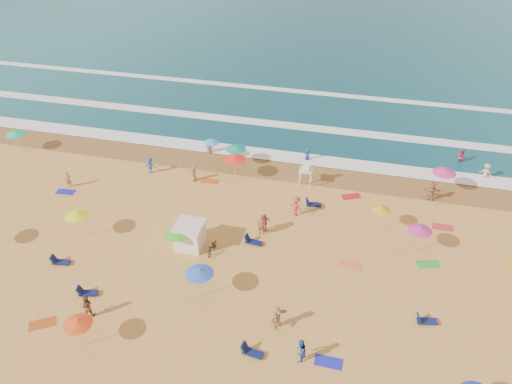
# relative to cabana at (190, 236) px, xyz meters

# --- Properties ---
(ground) EXTENTS (220.00, 220.00, 0.00)m
(ground) POSITION_rel_cabana_xyz_m (5.45, 0.45, -1.00)
(ground) COLOR gold
(ground) RESTS_ON ground
(wet_sand) EXTENTS (220.00, 220.00, 0.00)m
(wet_sand) POSITION_rel_cabana_xyz_m (5.45, 12.95, -0.99)
(wet_sand) COLOR olive
(wet_sand) RESTS_ON ground
(surf_foam) EXTENTS (200.00, 18.70, 0.05)m
(surf_foam) POSITION_rel_cabana_xyz_m (5.45, 21.77, -0.90)
(surf_foam) COLOR white
(surf_foam) RESTS_ON ground
(cabana) EXTENTS (2.00, 2.00, 2.00)m
(cabana) POSITION_rel_cabana_xyz_m (0.00, 0.00, 0.00)
(cabana) COLOR white
(cabana) RESTS_ON ground
(cabana_roof) EXTENTS (2.20, 2.20, 0.12)m
(cabana_roof) POSITION_rel_cabana_xyz_m (0.00, 0.00, 1.06)
(cabana_roof) COLOR silver
(cabana_roof) RESTS_ON cabana
(bicycle) EXTENTS (0.70, 1.78, 0.92)m
(bicycle) POSITION_rel_cabana_xyz_m (1.90, -0.30, -0.54)
(bicycle) COLOR black
(bicycle) RESTS_ON ground
(lifeguard_stand) EXTENTS (1.20, 1.20, 2.10)m
(lifeguard_stand) POSITION_rel_cabana_xyz_m (7.38, 11.02, 0.05)
(lifeguard_stand) COLOR white
(lifeguard_stand) RESTS_ON ground
(beach_umbrellas) EXTENTS (55.21, 28.59, 0.80)m
(beach_umbrellas) POSITION_rel_cabana_xyz_m (2.78, 1.80, 1.15)
(beach_umbrellas) COLOR orange
(beach_umbrellas) RESTS_ON ground
(loungers) EXTENTS (41.72, 17.75, 0.34)m
(loungers) POSITION_rel_cabana_xyz_m (10.67, -1.26, -0.83)
(loungers) COLOR #0F1A4E
(loungers) RESTS_ON ground
(towels) EXTENTS (39.13, 24.60, 0.03)m
(towels) POSITION_rel_cabana_xyz_m (8.10, -0.56, -0.98)
(towels) COLOR #B04816
(towels) RESTS_ON ground
(beachgoers) EXTENTS (44.43, 28.43, 2.12)m
(beachgoers) POSITION_rel_cabana_xyz_m (5.84, 5.35, -0.19)
(beachgoers) COLOR #213F9D
(beachgoers) RESTS_ON ground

